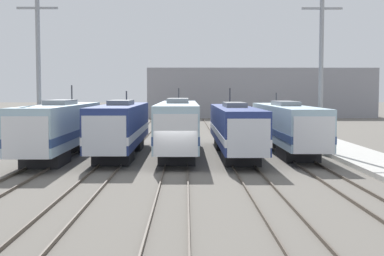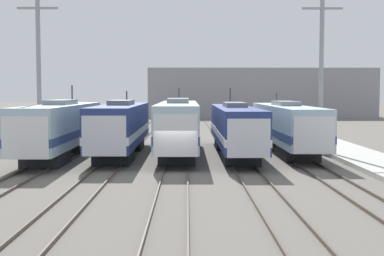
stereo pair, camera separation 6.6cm
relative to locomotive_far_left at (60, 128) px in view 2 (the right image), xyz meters
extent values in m
plane|color=#666059|center=(8.55, -6.75, -2.16)|extent=(400.00, 400.00, 0.00)
cube|color=#4C4238|center=(-0.72, -6.75, -2.09)|extent=(0.07, 120.00, 0.15)
cube|color=#4C4238|center=(0.72, -6.75, -2.09)|extent=(0.07, 120.00, 0.15)
cube|color=#4C4238|center=(3.56, -6.75, -2.09)|extent=(0.07, 120.00, 0.15)
cube|color=#4C4238|center=(4.99, -6.75, -2.09)|extent=(0.07, 120.00, 0.15)
cube|color=#4C4238|center=(7.83, -6.75, -2.09)|extent=(0.07, 120.00, 0.15)
cube|color=#4C4238|center=(9.26, -6.75, -2.09)|extent=(0.07, 120.00, 0.15)
cube|color=#4C4238|center=(12.10, -6.75, -2.09)|extent=(0.07, 120.00, 0.15)
cube|color=#4C4238|center=(13.54, -6.75, -2.09)|extent=(0.07, 120.00, 0.15)
cube|color=#4C4238|center=(16.38, -6.75, -2.09)|extent=(0.07, 120.00, 0.15)
cube|color=#4C4238|center=(17.81, -6.75, -2.09)|extent=(0.07, 120.00, 0.15)
cube|color=#232326|center=(0.00, -3.86, -1.69)|extent=(2.47, 3.84, 0.95)
cube|color=#232326|center=(0.00, 4.86, -1.69)|extent=(2.47, 3.84, 0.95)
cube|color=#9EBCCC|center=(0.00, 0.50, 0.24)|extent=(2.90, 17.44, 2.90)
cube|color=navy|center=(0.00, 0.50, -0.34)|extent=(2.94, 17.48, 0.52)
cube|color=silver|center=(0.00, -7.34, 0.02)|extent=(2.67, 1.98, 2.47)
cube|color=black|center=(0.00, -8.25, 0.56)|extent=(2.27, 0.08, 0.69)
cube|color=gray|center=(0.00, 0.50, 1.86)|extent=(1.60, 4.36, 0.35)
cylinder|color=#38383D|center=(0.00, 4.33, 2.42)|extent=(0.12, 0.12, 1.46)
cube|color=black|center=(4.27, -2.64, -1.69)|extent=(2.45, 3.70, 0.95)
cube|color=black|center=(4.27, 5.78, -1.69)|extent=(2.45, 3.70, 0.95)
cube|color=navy|center=(4.27, 1.57, 0.22)|extent=(2.88, 16.84, 2.86)
cube|color=silver|center=(4.27, 1.57, -0.36)|extent=(2.92, 16.88, 0.51)
cube|color=silver|center=(4.27, -6.09, 0.00)|extent=(2.65, 1.72, 2.43)
cube|color=black|center=(4.27, -6.87, 0.54)|extent=(2.25, 0.08, 0.68)
cube|color=slate|center=(4.27, 1.57, 1.82)|extent=(1.58, 4.21, 0.35)
cylinder|color=#38383D|center=(4.27, 5.27, 2.16)|extent=(0.12, 0.12, 1.03)
cube|color=#232326|center=(8.55, -2.52, -1.69)|extent=(2.44, 4.05, 0.95)
cube|color=#232326|center=(8.55, 6.69, -1.69)|extent=(2.44, 4.05, 0.95)
cube|color=#9EBCCC|center=(8.55, 2.09, 0.28)|extent=(2.87, 18.41, 3.00)
cube|color=navy|center=(8.55, 2.09, -0.32)|extent=(2.91, 18.45, 0.54)
cube|color=silver|center=(8.55, -6.31, 0.06)|extent=(2.64, 1.81, 2.55)
cube|color=black|center=(8.55, -7.14, 0.62)|extent=(2.24, 0.08, 0.71)
cube|color=gray|center=(8.55, 2.09, 1.96)|extent=(1.58, 4.60, 0.35)
cylinder|color=#38383D|center=(8.55, 6.14, 2.35)|extent=(0.12, 0.12, 1.14)
cube|color=black|center=(12.82, -2.94, -1.69)|extent=(2.33, 4.15, 0.95)
cube|color=black|center=(12.82, 6.50, -1.69)|extent=(2.33, 4.15, 0.95)
cube|color=navy|center=(12.82, 1.78, 0.13)|extent=(2.74, 18.88, 2.69)
cube|color=silver|center=(12.82, 1.78, -0.41)|extent=(2.78, 18.92, 0.49)
cube|color=silver|center=(12.82, -6.55, -0.07)|extent=(2.52, 2.42, 2.29)
cube|color=black|center=(12.82, -7.68, 0.43)|extent=(2.14, 0.08, 0.64)
cube|color=slate|center=(12.82, 1.78, 1.66)|extent=(1.51, 4.72, 0.35)
cylinder|color=#38383D|center=(12.82, 5.93, 2.21)|extent=(0.12, 0.12, 1.45)
cube|color=#232326|center=(17.09, -0.91, -1.69)|extent=(2.39, 4.28, 0.95)
cube|color=#232326|center=(17.09, 8.82, -1.69)|extent=(2.39, 4.28, 0.95)
cube|color=#9EBCCC|center=(17.09, 3.95, 0.16)|extent=(2.81, 19.47, 2.75)
cube|color=navy|center=(17.09, 3.95, -0.39)|extent=(2.85, 19.51, 0.49)
cube|color=silver|center=(17.09, -4.68, -0.05)|extent=(2.59, 2.39, 2.33)
cube|color=black|center=(17.09, -5.80, 0.47)|extent=(2.20, 0.08, 0.65)
cube|color=gray|center=(17.09, 3.95, 1.71)|extent=(1.55, 4.87, 0.35)
cylinder|color=#38383D|center=(17.09, 8.24, 2.03)|extent=(0.12, 0.12, 1.01)
cylinder|color=gray|center=(-1.96, 1.91, 4.11)|extent=(0.34, 0.34, 12.55)
cube|color=gray|center=(-1.96, 1.91, 8.88)|extent=(3.07, 0.16, 0.16)
cylinder|color=gray|center=(19.40, 1.91, 4.11)|extent=(0.34, 0.34, 12.55)
cube|color=gray|center=(19.40, 1.91, 8.88)|extent=(3.07, 0.16, 0.16)
cube|color=gray|center=(22.94, 64.69, 2.35)|extent=(41.50, 15.94, 9.02)
camera|label=1|loc=(9.18, -38.63, 2.67)|focal=50.00mm
camera|label=2|loc=(9.24, -38.63, 2.67)|focal=50.00mm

